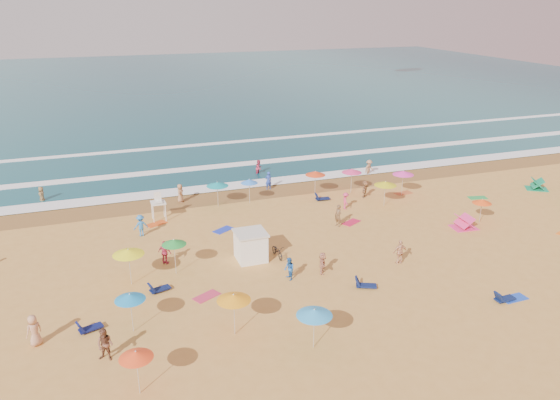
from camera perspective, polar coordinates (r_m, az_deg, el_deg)
name	(u,v)px	position (r m, az deg, el deg)	size (l,w,h in m)	color
ground	(289,247)	(41.20, 0.90, -4.93)	(220.00, 220.00, 0.00)	gold
ocean	(152,87)	(120.92, -13.25, 11.45)	(220.00, 140.00, 0.18)	#0C4756
wet_sand	(243,194)	(52.22, -3.84, 0.62)	(220.00, 220.00, 0.00)	olive
surf_foam	(222,168)	(60.32, -6.12, 3.37)	(200.00, 18.70, 0.05)	white
cabana	(251,247)	(38.97, -3.07, -4.88)	(2.00, 2.00, 2.00)	white
cabana_roof	(250,233)	(38.53, -3.10, -3.45)	(2.20, 2.20, 0.12)	silver
bicycle	(277,251)	(39.45, -0.28, -5.37)	(0.62, 1.79, 0.94)	black
lifeguard_stand	(159,208)	(46.83, -12.57, -0.84)	(1.20, 1.20, 2.10)	white
beach_umbrellas	(301,216)	(41.21, 2.19, -1.64)	(57.09, 24.80, 0.79)	#FC38B0
loungers	(421,248)	(42.00, 14.56, -4.85)	(46.67, 20.87, 0.34)	#0E194A
towels	(323,254)	(40.17, 4.52, -5.66)	(50.29, 25.10, 0.03)	red
popup_tents	(504,200)	(52.78, 22.39, -0.03)	(15.16, 7.81, 1.20)	#F33681
beachgoers	(252,217)	(44.53, -2.99, -1.83)	(36.96, 28.83, 2.09)	tan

